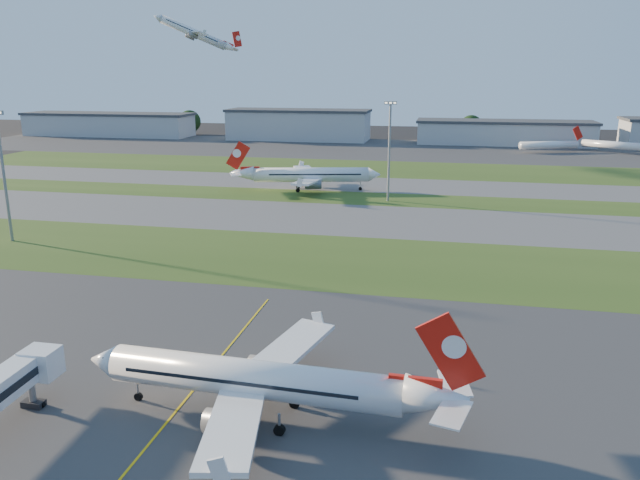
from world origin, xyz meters
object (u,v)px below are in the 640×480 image
(airliner_taxiing, at_px, (310,175))
(mini_jet_far, at_px, (614,145))
(light_mast_west, at_px, (3,168))
(airliner_parked, at_px, (257,380))
(light_mast_centre, at_px, (389,145))
(mini_jet_near, at_px, (549,145))

(airliner_taxiing, distance_m, mini_jet_far, 154.95)
(light_mast_west, bearing_deg, airliner_taxiing, 55.14)
(mini_jet_far, bearing_deg, airliner_parked, -78.35)
(airliner_taxiing, xyz_separation_m, light_mast_west, (-46.46, -66.69, 10.37))
(airliner_parked, xyz_separation_m, light_mast_west, (-68.27, 53.68, 10.84))
(airliner_parked, relative_size, airliner_taxiing, 0.91)
(mini_jet_far, relative_size, light_mast_centre, 0.98)
(airliner_taxiing, xyz_separation_m, mini_jet_far, (106.78, 112.27, -1.16))
(airliner_taxiing, xyz_separation_m, light_mast_centre, (23.54, -10.69, 10.37))
(airliner_parked, xyz_separation_m, light_mast_centre, (1.73, 109.68, 10.84))
(mini_jet_far, bearing_deg, light_mast_centre, -92.39)
(airliner_parked, height_order, mini_jet_near, airliner_parked)
(mini_jet_far, xyz_separation_m, light_mast_west, (-153.24, -178.96, 11.53))
(airliner_parked, height_order, airliner_taxiing, airliner_taxiing)
(airliner_taxiing, distance_m, light_mast_centre, 27.85)
(mini_jet_far, xyz_separation_m, light_mast_centre, (-83.24, -122.96, 11.53))
(airliner_taxiing, bearing_deg, airliner_parked, 87.46)
(airliner_taxiing, height_order, light_mast_centre, light_mast_centre)
(mini_jet_far, relative_size, light_mast_west, 0.98)
(airliner_taxiing, xyz_separation_m, mini_jet_near, (80.06, 107.47, -1.16))
(light_mast_west, xyz_separation_m, light_mast_centre, (70.00, 56.00, 0.00))
(airliner_taxiing, height_order, mini_jet_near, airliner_taxiing)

